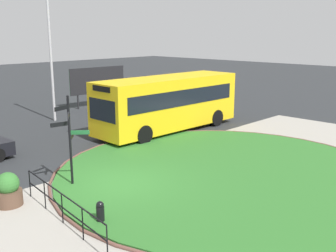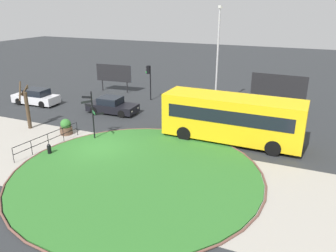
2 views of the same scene
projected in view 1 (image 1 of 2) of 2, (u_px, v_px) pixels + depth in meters
name	position (u px, v px, depth m)	size (l,w,h in m)	color
ground	(118.00, 186.00, 15.02)	(120.00, 120.00, 0.00)	#282B2D
sidewalk_paving	(153.00, 200.00, 13.74)	(32.00, 8.20, 0.02)	#9E998E
grass_island	(225.00, 172.00, 16.38)	(13.61, 13.61, 0.10)	#2D6B28
grass_kerb_ring	(225.00, 172.00, 16.38)	(13.92, 13.92, 0.11)	brown
signpost_directional	(69.00, 135.00, 14.51)	(1.22, 1.18, 3.43)	black
bollard_foreground	(100.00, 212.00, 11.97)	(0.25, 0.25, 0.71)	black
railing_grass_edge	(62.00, 204.00, 11.90)	(0.66, 5.17, 0.98)	black
bus_yellow	(168.00, 102.00, 23.08)	(9.31, 2.85, 3.12)	yellow
lamppost_tall	(50.00, 48.00, 25.06)	(0.32, 0.32, 8.73)	#B7B7BC
billboard_right	(98.00, 81.00, 30.75)	(4.83, 0.40, 3.02)	black
planter_near_signpost	(8.00, 191.00, 13.18)	(0.88, 0.88, 1.15)	brown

